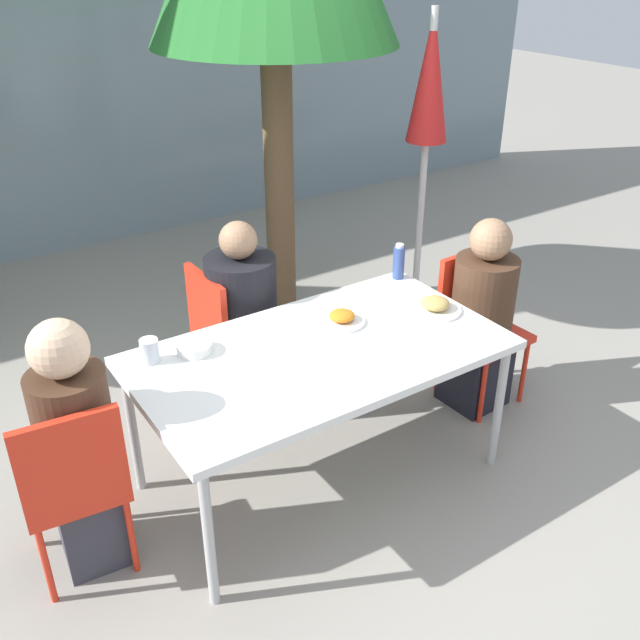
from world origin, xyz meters
TOP-DOWN VIEW (x-y plane):
  - ground_plane at (0.00, 0.00)m, footprint 24.00×24.00m
  - building_facade at (0.00, 3.71)m, footprint 10.00×0.20m
  - dining_table at (0.00, 0.00)m, footprint 1.69×0.94m
  - chair_left at (-1.15, 0.03)m, footprint 0.44×0.44m
  - person_left at (-1.09, 0.10)m, footprint 0.31×0.31m
  - chair_right at (1.14, 0.14)m, footprint 0.42×0.42m
  - person_right at (1.09, 0.05)m, footprint 0.34×0.34m
  - chair_far at (-0.11, 0.77)m, footprint 0.41×0.41m
  - person_far at (-0.02, 0.72)m, footprint 0.38×0.38m
  - closed_umbrella at (1.46, 1.01)m, footprint 0.36×0.36m
  - plate_0 at (0.23, 0.15)m, footprint 0.23×0.23m
  - plate_1 at (0.68, -0.01)m, footprint 0.26×0.26m
  - bottle at (0.78, 0.40)m, footprint 0.06×0.06m
  - drinking_cup at (-0.68, 0.32)m, footprint 0.08×0.08m
  - salad_bowl at (-0.49, 0.29)m, footprint 0.16×0.16m

SIDE VIEW (x-z plane):
  - ground_plane at x=0.00m, z-range 0.00..0.00m
  - chair_left at x=-1.15m, z-range 0.07..0.93m
  - chair_right at x=1.14m, z-range 0.07..0.93m
  - chair_far at x=-0.11m, z-range 0.07..0.93m
  - person_far at x=-0.02m, z-range -0.04..1.08m
  - person_right at x=1.09m, z-range -0.03..1.09m
  - person_left at x=-1.09m, z-range -0.02..1.14m
  - dining_table at x=0.00m, z-range 0.32..1.05m
  - salad_bowl at x=-0.49m, z-range 0.74..0.78m
  - plate_0 at x=0.23m, z-range 0.73..0.79m
  - plate_1 at x=0.68m, z-range 0.73..0.80m
  - drinking_cup at x=-0.68m, z-range 0.74..0.84m
  - bottle at x=0.78m, z-range 0.73..0.93m
  - closed_umbrella at x=1.46m, z-range 0.42..2.45m
  - building_facade at x=0.00m, z-range 0.00..3.00m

